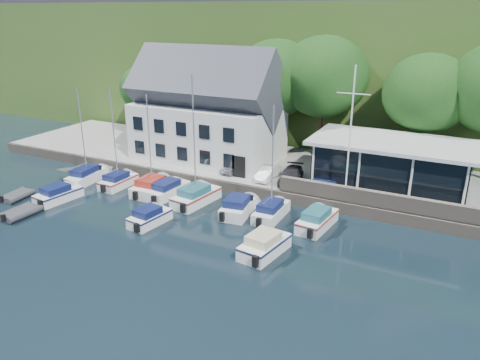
{
  "coord_description": "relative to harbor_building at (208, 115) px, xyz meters",
  "views": [
    {
      "loc": [
        16.38,
        -22.82,
        15.29
      ],
      "look_at": [
        0.37,
        9.0,
        2.2
      ],
      "focal_mm": 35.0,
      "sensor_mm": 36.0,
      "label": 1
    }
  ],
  "objects": [
    {
      "name": "harbor_building",
      "position": [
        0.0,
        0.0,
        0.0
      ],
      "size": [
        14.4,
        8.2,
        8.7
      ],
      "primitive_type": null,
      "color": "silver",
      "rests_on": "quay"
    },
    {
      "name": "dinghy_0",
      "position": [
        -10.34,
        -14.83,
        -5.01
      ],
      "size": [
        2.03,
        3.06,
        0.68
      ],
      "primitive_type": null,
      "rotation": [
        0.0,
        0.0,
        0.11
      ],
      "color": "#36373B",
      "rests_on": "ground"
    },
    {
      "name": "car_blue",
      "position": [
        13.28,
        -2.69,
        -3.64
      ],
      "size": [
        1.76,
        4.17,
        1.41
      ],
      "primitive_type": "imported",
      "rotation": [
        0.0,
        0.0,
        -0.03
      ],
      "color": "navy",
      "rests_on": "quay"
    },
    {
      "name": "boat_r2_4",
      "position": [
        12.5,
        -14.1,
        -4.57
      ],
      "size": [
        2.94,
        5.91,
        1.57
      ],
      "primitive_type": null,
      "rotation": [
        0.0,
        0.0,
        -0.15
      ],
      "color": "white",
      "rests_on": "ground"
    },
    {
      "name": "car_white",
      "position": [
        7.95,
        -3.26,
        -3.79
      ],
      "size": [
        1.19,
        3.38,
        1.11
      ],
      "primitive_type": "imported",
      "rotation": [
        0.0,
        0.0,
        0.0
      ],
      "color": "white",
      "rests_on": "quay"
    },
    {
      "name": "car_silver",
      "position": [
        4.34,
        -2.86,
        -3.8
      ],
      "size": [
        1.54,
        3.31,
        1.1
      ],
      "primitive_type": "imported",
      "rotation": [
        0.0,
        0.0,
        -0.08
      ],
      "color": "#ABABB0",
      "rests_on": "quay"
    },
    {
      "name": "tree_1",
      "position": [
        -4.54,
        4.75,
        0.46
      ],
      "size": [
        7.04,
        7.04,
        9.62
      ],
      "primitive_type": null,
      "color": "black",
      "rests_on": "quay"
    },
    {
      "name": "tree_4",
      "position": [
        19.53,
        5.45,
        1.01
      ],
      "size": [
        7.85,
        7.85,
        10.73
      ],
      "primitive_type": null,
      "color": "black",
      "rests_on": "quay"
    },
    {
      "name": "field_patch",
      "position": [
        15.0,
        53.5,
        10.8
      ],
      "size": [
        50.0,
        30.0,
        0.3
      ],
      "primitive_type": "cube",
      "color": "#4F5B2D",
      "rests_on": "hillside"
    },
    {
      "name": "hillside",
      "position": [
        7.0,
        45.5,
        2.65
      ],
      "size": [
        160.0,
        75.0,
        16.0
      ],
      "primitive_type": "cube",
      "color": "#365620",
      "rests_on": "ground"
    },
    {
      "name": "boat_r1_7",
      "position": [
        14.36,
        -8.7,
        -4.59
      ],
      "size": [
        2.51,
        6.24,
        1.52
      ],
      "primitive_type": null,
      "rotation": [
        0.0,
        0.0,
        -0.1
      ],
      "color": "white",
      "rests_on": "ground"
    },
    {
      "name": "ground",
      "position": [
        7.0,
        -16.5,
        -5.35
      ],
      "size": [
        180.0,
        180.0,
        0.0
      ],
      "primitive_type": "plane",
      "color": "black",
      "rests_on": "ground"
    },
    {
      "name": "car_dgrey",
      "position": [
        10.14,
        -3.11,
        -3.73
      ],
      "size": [
        2.5,
        4.55,
        1.25
      ],
      "primitive_type": "imported",
      "rotation": [
        0.0,
        0.0,
        0.18
      ],
      "color": "#29282D",
      "rests_on": "quay"
    },
    {
      "name": "seawall",
      "position": [
        19.0,
        -5.1,
        -3.75
      ],
      "size": [
        18.0,
        0.5,
        1.2
      ],
      "primitive_type": "cube",
      "color": "#706559",
      "rests_on": "quay"
    },
    {
      "name": "boat_r1_1",
      "position": [
        -4.45,
        -8.67,
        -1.17
      ],
      "size": [
        2.04,
        5.46,
        8.35
      ],
      "primitive_type": null,
      "rotation": [
        0.0,
        0.0,
        -0.03
      ],
      "color": "white",
      "rests_on": "ground"
    },
    {
      "name": "tree_3",
      "position": [
        9.87,
        5.67,
        1.65
      ],
      "size": [
        8.77,
        8.77,
        11.99
      ],
      "primitive_type": null,
      "color": "black",
      "rests_on": "quay"
    },
    {
      "name": "boat_r1_5",
      "position": [
        8.05,
        -9.21,
        -4.6
      ],
      "size": [
        2.84,
        5.77,
        1.51
      ],
      "primitive_type": null,
      "rotation": [
        0.0,
        0.0,
        0.13
      ],
      "color": "white",
      "rests_on": "ground"
    },
    {
      "name": "quay",
      "position": [
        7.0,
        1.0,
        -4.85
      ],
      "size": [
        60.0,
        13.0,
        1.0
      ],
      "primitive_type": "cube",
      "color": "gray",
      "rests_on": "ground"
    },
    {
      "name": "dinghy_1",
      "position": [
        -7.0,
        -17.24,
        -4.98
      ],
      "size": [
        2.07,
        3.3,
        0.75
      ],
      "primitive_type": null,
      "rotation": [
        0.0,
        0.0,
        -0.05
      ],
      "color": "#36373B",
      "rests_on": "ground"
    },
    {
      "name": "quay_face",
      "position": [
        7.0,
        -5.5,
        -4.85
      ],
      "size": [
        60.0,
        0.3,
        1.0
      ],
      "primitive_type": "cube",
      "color": "#706559",
      "rests_on": "ground"
    },
    {
      "name": "boat_r1_2",
      "position": [
        -0.69,
        -8.58,
        -0.73
      ],
      "size": [
        2.38,
        6.07,
        9.25
      ],
      "primitive_type": null,
      "rotation": [
        0.0,
        0.0,
        0.02
      ],
      "color": "white",
      "rests_on": "ground"
    },
    {
      "name": "boat_r2_0",
      "position": [
        -6.76,
        -13.55,
        -4.65
      ],
      "size": [
        2.64,
        5.88,
        1.4
      ],
      "primitive_type": null,
      "rotation": [
        0.0,
        0.0,
        -0.14
      ],
      "color": "white",
      "rests_on": "ground"
    },
    {
      "name": "boat_r1_6",
      "position": [
        10.67,
        -8.68,
        -0.98
      ],
      "size": [
        1.89,
        5.95,
        8.74
      ],
      "primitive_type": null,
      "rotation": [
        0.0,
        0.0,
        0.01
      ],
      "color": "white",
      "rests_on": "ground"
    },
    {
      "name": "gangway",
      "position": [
        -9.5,
        -7.5,
        -5.35
      ],
      "size": [
        1.2,
        6.0,
        1.4
      ],
      "primitive_type": null,
      "color": "#BBBBC0",
      "rests_on": "ground"
    },
    {
      "name": "boat_r1_0",
      "position": [
        -7.96,
        -8.91,
        -0.91
      ],
      "size": [
        2.47,
        6.79,
        8.88
      ],
      "primitive_type": null,
      "rotation": [
        0.0,
        0.0,
        0.09
      ],
      "color": "white",
      "rests_on": "ground"
    },
    {
      "name": "boat_r2_2",
      "position": [
        2.91,
        -13.77,
        -4.67
      ],
      "size": [
        2.42,
        5.1,
        1.36
      ],
      "primitive_type": null,
      "rotation": [
        0.0,
        0.0,
        -0.14
      ],
      "color": "white",
      "rests_on": "ground"
    },
    {
      "name": "boat_r1_3",
      "position": [
        0.95,
        -8.53,
        -4.63
      ],
      "size": [
        2.33,
        6.31,
        1.45
      ],
      "primitive_type": null,
      "rotation": [
        0.0,
        0.0,
        -0.09
      ],
      "color": "white",
      "rests_on": "ground"
    },
    {
      "name": "boat_r1_4",
      "position": [
        3.94,
        -8.82,
        -0.57
      ],
      "size": [
        2.99,
        6.82,
        9.56
      ],
      "primitive_type": null,
      "rotation": [
        0.0,
        0.0,
        -0.13
      ],
      "color": "white",
      "rests_on": "ground"
    },
    {
      "name": "tree_0",
      "position": [
        -11.38,
        4.99,
        -0.25
      ],
      "size": [
        6.0,
        6.0,
        8.2
      ],
      "primitive_type": null,
      "color": "black",
      "rests_on": "quay"
    },
    {
      "name": "flagpole",
      "position": [
        15.31,
        -4.58,
        0.88
      ],
      "size": [
        2.51,
        0.2,
        10.46
      ],
      "primitive_type": null,
      "color": "silver",
      "rests_on": "quay"
    },
    {
      "name": "club_pavilion",
      "position": [
        18.0,
        -0.5,
        -2.3
      ],
      "size": [
        13.2,
        7.2,
        4.1
      ],
      "primitive_type": null,
      "color": "black",
      "rests_on": "quay"
    },
    {
      "name": "tree_2",
      "position": [
        5.21,
        4.99,
        1.43
      ],
      "size": [
        8.46,
        8.46,
        11.57
      ],
      "primitive_type": null,
      "color": "black",
      "rests_on": "quay"
    }
  ]
}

